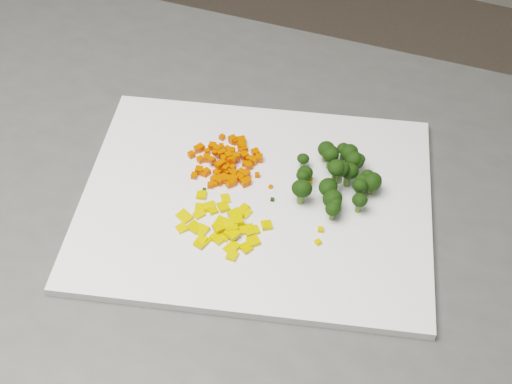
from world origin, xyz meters
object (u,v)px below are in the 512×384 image
at_px(broccoli_pile, 340,171).
at_px(cutting_board, 256,201).
at_px(carrot_pile, 225,157).
at_px(pepper_pile, 223,220).

bearing_deg(broccoli_pile, cutting_board, -146.43).
distance_m(cutting_board, broccoli_pile, 0.11).
xyz_separation_m(carrot_pile, broccoli_pile, (0.14, 0.02, 0.01)).
height_order(cutting_board, broccoli_pile, broccoli_pile).
xyz_separation_m(cutting_board, broccoli_pile, (0.08, 0.06, 0.03)).
relative_size(cutting_board, broccoli_pile, 3.75).
bearing_deg(pepper_pile, cutting_board, 70.15).
bearing_deg(cutting_board, carrot_pile, 147.41).
xyz_separation_m(carrot_pile, pepper_pile, (0.04, -0.09, -0.01)).
bearing_deg(pepper_pile, broccoli_pile, 46.40).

